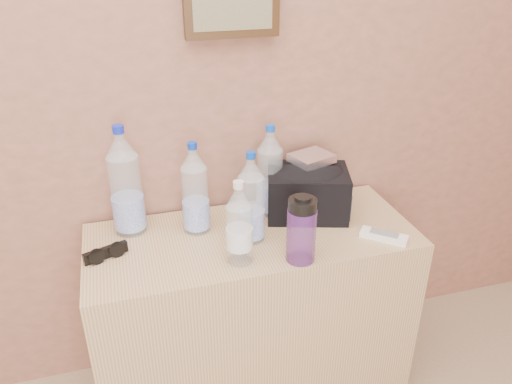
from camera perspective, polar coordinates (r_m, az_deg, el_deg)
The scene contains 11 objects.
dresser at distance 1.86m, azimuth -0.39°, elevation -13.74°, with size 1.09×0.45×0.68m, color tan.
pet_large_a at distance 1.66m, azimuth -14.66°, elevation 0.60°, with size 0.10×0.10×0.37m.
pet_large_b at distance 1.63m, azimuth -6.97°, elevation -0.10°, with size 0.09×0.09×0.31m.
pet_large_c at distance 1.73m, azimuth 1.57°, elevation 1.97°, with size 0.09×0.09×0.33m.
pet_large_d at distance 1.57m, azimuth -0.57°, elevation -1.17°, with size 0.08×0.08×0.31m.
pet_small at distance 1.47m, azimuth -1.93°, elevation -4.07°, with size 0.08×0.08×0.27m.
nalgene_bottle at distance 1.49m, azimuth 5.22°, elevation -4.26°, with size 0.09×0.09×0.22m.
sunglasses at distance 1.61m, azimuth -16.81°, elevation -6.66°, with size 0.14×0.05×0.04m, color black, non-canonical shape.
ac_remote at distance 1.69m, azimuth 14.41°, elevation -4.91°, with size 0.15×0.05×0.02m, color white.
toiletry_bag at distance 1.75m, azimuth 5.90°, elevation 0.25°, with size 0.28×0.20×0.19m, color black, non-canonical shape.
foil_packet at distance 1.73m, azimuth 6.38°, elevation 3.87°, with size 0.13×0.11×0.03m, color silver.
Camera 1 is at (0.06, 0.40, 1.56)m, focal length 35.00 mm.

